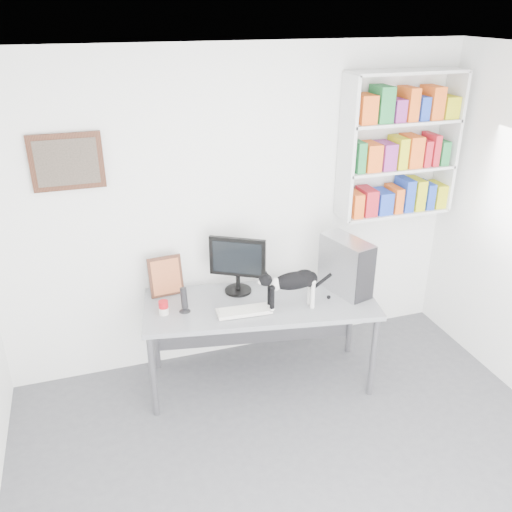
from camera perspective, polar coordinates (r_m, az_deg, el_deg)
The scene contains 11 objects.
room at distance 2.91m, azimuth 9.26°, elevation -8.60°, with size 4.01×4.01×2.70m.
bookshelf at distance 4.87m, azimuth 14.87°, elevation 11.20°, with size 1.03×0.28×1.24m, color silver.
wall_art at distance 4.24m, azimuth -19.28°, elevation 9.33°, with size 0.52×0.04×0.42m, color #4D2918.
desk at distance 4.57m, azimuth 0.46°, elevation -9.05°, with size 1.85×0.72×0.77m, color gray.
monitor at distance 4.41m, azimuth -1.94°, elevation -0.92°, with size 0.46×0.22×0.49m, color black.
keyboard at distance 4.21m, azimuth -1.27°, elevation -5.80°, with size 0.42×0.16×0.03m, color silver.
pc_tower at distance 4.49m, azimuth 9.44°, elevation -0.98°, with size 0.21×0.46×0.46m, color #B2B1B6.
speaker at distance 4.22m, azimuth -7.58°, elevation -4.56°, with size 0.09×0.09×0.21m, color black.
leaning_print at distance 4.46m, azimuth -9.49°, elevation -2.04°, with size 0.28×0.11×0.34m, color #4D2918.
soup_can at distance 4.24m, azimuth -9.70°, elevation -5.38°, with size 0.08×0.08×0.11m, color red.
cat at distance 4.20m, azimuth 3.92°, elevation -3.60°, with size 0.54×0.14×0.33m, color black, non-canonical shape.
Camera 1 is at (-1.18, -2.13, 2.95)m, focal length 38.00 mm.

